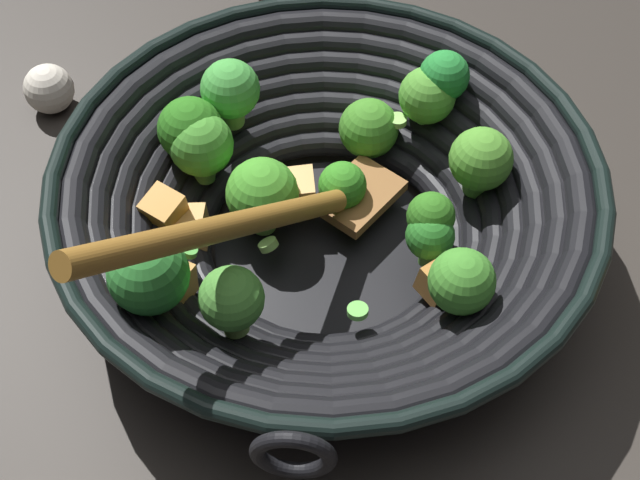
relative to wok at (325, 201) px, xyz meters
The scene contains 3 objects.
ground_plane 0.06m from the wok, 154.24° to the left, with size 4.00×4.00×0.00m, color #332D28.
wok is the anchor object (origin of this frame).
garlic_bulb 0.31m from the wok, 23.33° to the right, with size 0.05×0.05×0.05m, color silver.
Camera 1 is at (-0.08, 0.44, 0.60)m, focal length 50.58 mm.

